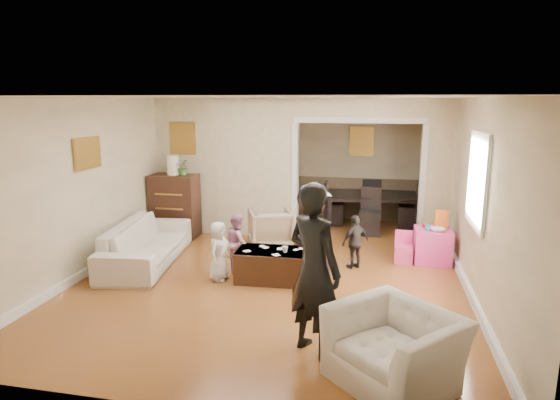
% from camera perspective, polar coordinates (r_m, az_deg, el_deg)
% --- Properties ---
extents(floor, '(7.00, 7.00, 0.00)m').
position_cam_1_polar(floor, '(7.45, -0.31, -8.25)').
color(floor, '#9B5B28').
rests_on(floor, ground).
extents(partition_left, '(2.75, 0.18, 2.60)m').
position_cam_1_polar(partition_left, '(9.17, -6.42, 3.92)').
color(partition_left, beige).
rests_on(partition_left, ground).
extents(partition_right, '(0.55, 0.18, 2.60)m').
position_cam_1_polar(partition_right, '(8.79, 18.24, 3.04)').
color(partition_right, beige).
rests_on(partition_right, ground).
extents(partition_header, '(2.22, 0.18, 0.35)m').
position_cam_1_polar(partition_header, '(8.64, 9.49, 10.83)').
color(partition_header, beige).
rests_on(partition_header, partition_right).
extents(window_pane, '(0.03, 0.95, 1.10)m').
position_cam_1_polar(window_pane, '(6.64, 22.63, 2.18)').
color(window_pane, white).
rests_on(window_pane, ground).
extents(framed_art_partition, '(0.45, 0.03, 0.55)m').
position_cam_1_polar(framed_art_partition, '(9.31, -11.57, 7.28)').
color(framed_art_partition, brown).
rests_on(framed_art_partition, partition_left).
extents(framed_art_sofa_wall, '(0.03, 0.55, 0.40)m').
position_cam_1_polar(framed_art_sofa_wall, '(7.54, -22.04, 5.21)').
color(framed_art_sofa_wall, brown).
extents(framed_art_alcove, '(0.45, 0.03, 0.55)m').
position_cam_1_polar(framed_art_alcove, '(10.32, 9.73, 6.94)').
color(framed_art_alcove, brown).
extents(sofa, '(1.18, 2.35, 0.66)m').
position_cam_1_polar(sofa, '(7.90, -15.66, -4.99)').
color(sofa, beige).
rests_on(sofa, ground).
extents(armchair_back, '(0.94, 0.95, 0.67)m').
position_cam_1_polar(armchair_back, '(8.45, -1.16, -3.40)').
color(armchair_back, tan).
rests_on(armchair_back, ground).
extents(armchair_front, '(1.42, 1.41, 0.69)m').
position_cam_1_polar(armchair_front, '(4.67, 13.56, -16.85)').
color(armchair_front, beige).
rests_on(armchair_front, ground).
extents(dresser, '(0.87, 0.49, 1.19)m').
position_cam_1_polar(dresser, '(9.23, -12.46, -0.69)').
color(dresser, '#371A10').
rests_on(dresser, ground).
extents(table_lamp, '(0.22, 0.22, 0.36)m').
position_cam_1_polar(table_lamp, '(9.09, -12.68, 4.08)').
color(table_lamp, '#FDF1CE').
rests_on(table_lamp, dresser).
extents(potted_plant, '(0.27, 0.23, 0.30)m').
position_cam_1_polar(potted_plant, '(9.02, -11.51, 3.87)').
color(potted_plant, '#427031').
rests_on(potted_plant, dresser).
extents(coffee_table, '(1.23, 0.66, 0.45)m').
position_cam_1_polar(coffee_table, '(6.93, -0.17, -7.84)').
color(coffee_table, '#341F10').
rests_on(coffee_table, ground).
extents(coffee_cup, '(0.09, 0.09, 0.08)m').
position_cam_1_polar(coffee_cup, '(6.78, 0.58, -5.92)').
color(coffee_cup, beige).
rests_on(coffee_cup, coffee_table).
extents(play_table, '(0.57, 0.57, 0.54)m').
position_cam_1_polar(play_table, '(8.04, 17.77, -5.24)').
color(play_table, '#FF43A6').
rests_on(play_table, ground).
extents(cereal_box, '(0.20, 0.07, 0.30)m').
position_cam_1_polar(cereal_box, '(8.04, 18.74, -2.18)').
color(cereal_box, gold).
rests_on(cereal_box, play_table).
extents(cyan_cup, '(0.08, 0.08, 0.08)m').
position_cam_1_polar(cyan_cup, '(7.90, 17.23, -3.16)').
color(cyan_cup, '#24B3B4').
rests_on(cyan_cup, play_table).
extents(toy_block, '(0.10, 0.08, 0.05)m').
position_cam_1_polar(toy_block, '(8.07, 16.97, -2.95)').
color(toy_block, '#B41617').
rests_on(toy_block, play_table).
extents(play_bowl, '(0.23, 0.23, 0.06)m').
position_cam_1_polar(play_bowl, '(7.85, 18.36, -3.42)').
color(play_bowl, silver).
rests_on(play_bowl, play_table).
extents(dining_table, '(2.04, 1.31, 0.67)m').
position_cam_1_polar(dining_table, '(9.99, 10.79, -1.19)').
color(dining_table, black).
rests_on(dining_table, ground).
extents(adult_person, '(0.78, 0.73, 1.80)m').
position_cam_1_polar(adult_person, '(4.84, 4.09, -8.29)').
color(adult_person, black).
rests_on(adult_person, ground).
extents(child_kneel_a, '(0.33, 0.46, 0.87)m').
position_cam_1_polar(child_kneel_a, '(6.94, -7.35, -6.08)').
color(child_kneel_a, silver).
rests_on(child_kneel_a, ground).
extents(child_kneel_b, '(0.48, 0.53, 0.89)m').
position_cam_1_polar(child_kneel_b, '(7.30, -5.09, -5.04)').
color(child_kneel_b, '#CA7E9B').
rests_on(child_kneel_b, ground).
extents(child_toddler, '(0.50, 0.49, 0.84)m').
position_cam_1_polar(child_toddler, '(7.45, 8.99, -4.95)').
color(child_toddler, black).
rests_on(child_toddler, ground).
extents(craft_papers, '(0.88, 0.49, 0.00)m').
position_cam_1_polar(craft_papers, '(6.89, -0.55, -5.98)').
color(craft_papers, white).
rests_on(craft_papers, coffee_table).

